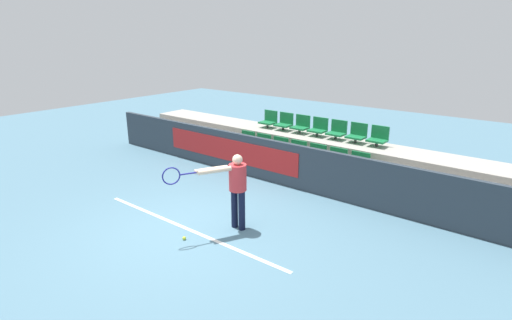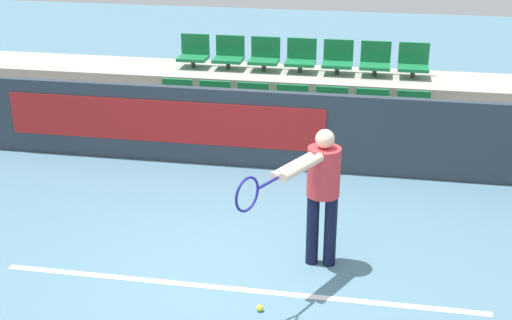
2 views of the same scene
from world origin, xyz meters
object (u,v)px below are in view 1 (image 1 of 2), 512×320
(stadium_chair_5, at_px, (336,160))
(tennis_ball, at_px, (184,238))
(stadium_chair_2, at_px, (279,148))
(stadium_chair_13, at_px, (378,137))
(stadium_chair_11, at_px, (337,131))
(stadium_chair_0, at_px, (246,141))
(stadium_chair_10, at_px, (319,128))
(stadium_chair_6, at_px, (358,165))
(stadium_chair_8, at_px, (284,123))
(stadium_chair_12, at_px, (357,134))
(stadium_chair_7, at_px, (269,120))
(stadium_chair_9, at_px, (301,125))
(stadium_chair_1, at_px, (262,145))
(stadium_chair_4, at_px, (316,156))
(stadium_chair_3, at_px, (297,152))
(tennis_player, at_px, (234,184))

(stadium_chair_5, xyz_separation_m, tennis_ball, (-0.87, -4.20, -0.63))
(stadium_chair_2, relative_size, stadium_chair_13, 1.00)
(stadium_chair_11, relative_size, tennis_ball, 7.69)
(stadium_chair_0, distance_m, stadium_chair_10, 2.09)
(stadium_chair_2, xyz_separation_m, stadium_chair_6, (2.30, 0.00, 0.00))
(stadium_chair_5, bearing_deg, stadium_chair_8, 154.51)
(stadium_chair_10, xyz_separation_m, stadium_chair_12, (1.15, 0.00, 0.00))
(stadium_chair_7, bearing_deg, stadium_chair_5, -20.88)
(stadium_chair_8, bearing_deg, stadium_chair_9, 0.00)
(stadium_chair_13, bearing_deg, stadium_chair_1, -159.12)
(stadium_chair_5, bearing_deg, tennis_ball, -101.73)
(stadium_chair_4, height_order, stadium_chair_9, stadium_chair_9)
(stadium_chair_3, bearing_deg, stadium_chair_6, 0.00)
(stadium_chair_10, bearing_deg, stadium_chair_12, 0.00)
(stadium_chair_8, distance_m, stadium_chair_10, 1.15)
(stadium_chair_4, bearing_deg, tennis_ball, -94.05)
(stadium_chair_2, height_order, tennis_player, tennis_player)
(stadium_chair_0, distance_m, stadium_chair_13, 3.65)
(stadium_chair_8, xyz_separation_m, stadium_chair_12, (2.30, 0.00, 0.00))
(stadium_chair_8, bearing_deg, stadium_chair_5, -25.49)
(stadium_chair_1, xyz_separation_m, stadium_chair_3, (1.15, 0.00, 0.00))
(stadium_chair_12, bearing_deg, stadium_chair_3, -136.36)
(stadium_chair_12, bearing_deg, stadium_chair_1, -154.51)
(stadium_chair_2, relative_size, stadium_chair_7, 1.00)
(stadium_chair_3, bearing_deg, stadium_chair_4, 0.00)
(stadium_chair_11, height_order, stadium_chair_12, same)
(tennis_player, bearing_deg, stadium_chair_10, 126.30)
(stadium_chair_6, relative_size, tennis_player, 0.34)
(stadium_chair_4, height_order, tennis_player, tennis_player)
(stadium_chair_2, bearing_deg, stadium_chair_9, 90.00)
(stadium_chair_2, xyz_separation_m, tennis_ball, (0.85, -4.20, -0.63))
(stadium_chair_1, xyz_separation_m, stadium_chair_13, (2.87, 1.10, 0.44))
(stadium_chair_3, xyz_separation_m, stadium_chair_9, (-0.57, 1.10, 0.44))
(stadium_chair_12, bearing_deg, stadium_chair_10, 180.00)
(stadium_chair_9, height_order, stadium_chair_11, same)
(stadium_chair_7, xyz_separation_m, stadium_chair_12, (2.87, 0.00, 0.00))
(stadium_chair_0, xyz_separation_m, stadium_chair_1, (0.57, 0.00, 0.00))
(stadium_chair_9, distance_m, tennis_ball, 5.47)
(tennis_player, bearing_deg, stadium_chair_8, 140.06)
(stadium_chair_10, relative_size, stadium_chair_11, 1.00)
(stadium_chair_3, bearing_deg, stadium_chair_12, 43.64)
(stadium_chair_7, xyz_separation_m, stadium_chair_11, (2.30, 0.00, 0.00))
(stadium_chair_0, height_order, tennis_ball, stadium_chair_0)
(stadium_chair_1, relative_size, stadium_chair_8, 1.00)
(stadium_chair_8, xyz_separation_m, stadium_chair_11, (1.72, 0.00, 0.00))
(stadium_chair_1, xyz_separation_m, stadium_chair_2, (0.57, 0.00, 0.00))
(stadium_chair_4, xyz_separation_m, stadium_chair_8, (-1.72, 1.10, 0.44))
(stadium_chair_3, height_order, stadium_chair_8, stadium_chair_8)
(stadium_chair_1, xyz_separation_m, stadium_chair_11, (1.72, 1.10, 0.44))
(stadium_chair_5, relative_size, stadium_chair_7, 1.00)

